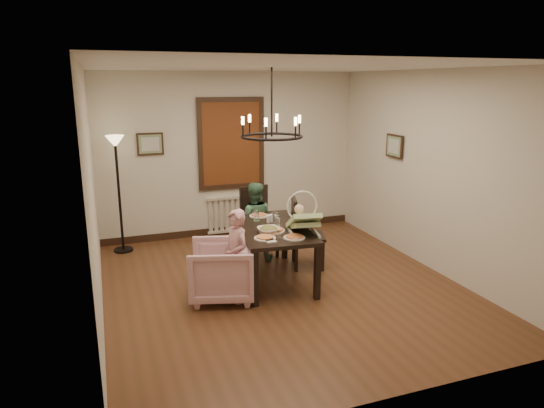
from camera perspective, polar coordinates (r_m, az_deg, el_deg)
room_shell at (r=6.41m, az=0.11°, el=3.17°), size 4.51×5.00×2.81m
dining_table at (r=6.48m, az=-0.04°, el=-3.42°), size 1.05×1.68×0.75m
chair_far at (r=7.43m, az=-1.40°, el=-2.13°), size 0.54×0.54×1.08m
chair_right at (r=7.00m, az=4.29°, el=-3.34°), size 0.57×0.57×1.04m
armchair at (r=6.08m, az=-6.00°, el=-7.79°), size 0.97×0.96×0.72m
elderly_woman at (r=5.95m, az=-4.22°, el=-7.01°), size 0.31×0.40×0.96m
seated_man at (r=7.30m, az=-2.13°, el=-2.82°), size 0.57×0.50×0.99m
baby_bouncer at (r=6.13m, az=3.73°, el=-1.80°), size 0.52×0.65×0.38m
salad_bowl at (r=6.19m, az=-0.41°, el=-3.03°), size 0.34×0.34×0.08m
pizza_platter at (r=6.24m, az=-0.03°, el=-3.10°), size 0.33×0.33×0.04m
drinking_glass at (r=6.36m, az=0.66°, el=-2.27°), size 0.07×0.07×0.14m
window_blinds at (r=8.36m, az=-4.81°, el=7.09°), size 1.00×0.03×1.40m
radiator at (r=8.62m, az=-4.67°, el=-1.17°), size 0.92×0.12×0.62m
picture_back at (r=8.12m, az=-14.13°, el=6.86°), size 0.42×0.03×0.36m
picture_right at (r=7.84m, az=14.21°, el=6.61°), size 0.03×0.42×0.36m
floor_lamp at (r=7.90m, az=-17.53°, el=0.90°), size 0.30×0.30×1.80m
chandelier at (r=6.21m, az=-0.04°, el=7.95°), size 0.80×0.80×0.04m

